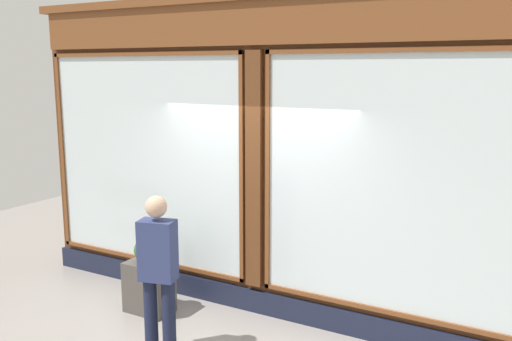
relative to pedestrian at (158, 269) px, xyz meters
The scene contains 4 objects.
shop_facade 1.84m from the pedestrian, 102.81° to the right, with size 6.75×0.42×4.29m.
pedestrian is the anchor object (origin of this frame).
planter_box 1.25m from the pedestrian, 43.73° to the right, with size 0.56×0.36×0.62m, color #4C4742.
planter_shrub 1.09m from the pedestrian, 43.73° to the right, with size 0.33×0.33×0.33m, color #285623.
Camera 1 is at (-3.12, 5.51, 2.93)m, focal length 38.75 mm.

